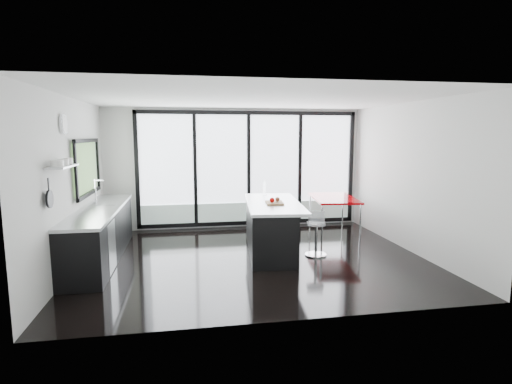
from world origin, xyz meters
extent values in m
cube|color=black|center=(0.00, 0.00, 0.00)|extent=(6.00, 5.00, 0.00)
cube|color=white|center=(0.00, 0.00, 2.80)|extent=(6.00, 5.00, 0.00)
cube|color=beige|center=(0.00, 2.50, 1.40)|extent=(6.00, 0.00, 2.80)
cube|color=white|center=(0.30, 2.47, 1.40)|extent=(5.00, 0.02, 2.50)
cube|color=gray|center=(0.30, 2.43, 0.37)|extent=(5.00, 0.02, 0.44)
cube|color=black|center=(-0.95, 2.43, 1.40)|extent=(0.08, 0.04, 2.50)
cube|color=black|center=(0.30, 2.43, 1.40)|extent=(0.08, 0.04, 2.50)
cube|color=black|center=(1.55, 2.43, 1.40)|extent=(0.08, 0.04, 2.50)
cube|color=beige|center=(0.00, -2.50, 1.40)|extent=(6.00, 0.00, 2.80)
cube|color=beige|center=(-3.00, 0.00, 1.40)|extent=(0.00, 5.00, 2.80)
cube|color=#5F874E|center=(-2.97, 0.90, 1.60)|extent=(0.02, 1.60, 0.90)
cube|color=#AAADAF|center=(-2.87, -0.85, 1.75)|extent=(0.25, 0.80, 0.03)
cylinder|color=white|center=(-2.97, -0.30, 2.35)|extent=(0.04, 0.30, 0.30)
cylinder|color=black|center=(-2.94, -1.25, 1.35)|extent=(0.03, 0.24, 0.24)
cube|color=beige|center=(3.00, 0.00, 1.40)|extent=(0.00, 5.00, 2.80)
cube|color=black|center=(-2.67, 0.40, 0.43)|extent=(0.65, 3.20, 0.87)
cube|color=#AAADAF|center=(-2.67, 0.40, 0.90)|extent=(0.69, 3.24, 0.05)
cube|color=#AAADAF|center=(-2.67, 0.90, 0.90)|extent=(0.45, 0.48, 0.06)
cylinder|color=silver|center=(-2.82, 0.90, 1.14)|extent=(0.02, 0.02, 0.44)
cube|color=#AAADAF|center=(-2.36, -0.35, 0.42)|extent=(0.03, 0.60, 0.80)
cube|color=black|center=(0.36, 0.36, 0.44)|extent=(1.00, 2.31, 0.89)
cube|color=#AAADAF|center=(0.44, 0.35, 0.91)|extent=(1.21, 2.40, 0.05)
cube|color=olive|center=(0.43, 0.20, 0.95)|extent=(0.35, 0.44, 0.03)
sphere|color=#8E0000|center=(0.37, 0.16, 1.02)|extent=(0.10, 0.10, 0.09)
sphere|color=brown|center=(0.49, 0.25, 1.01)|extent=(0.09, 0.09, 0.09)
cylinder|color=silver|center=(0.42, 1.13, 1.08)|extent=(0.08, 0.08, 0.29)
cylinder|color=silver|center=(1.15, -0.06, 0.31)|extent=(0.49, 0.49, 0.62)
cylinder|color=silver|center=(0.73, 0.42, 0.31)|extent=(0.51, 0.51, 0.62)
cube|color=#9C0005|center=(2.02, 1.38, 0.42)|extent=(1.10, 1.66, 0.83)
camera|label=1|loc=(-1.15, -6.84, 2.19)|focal=28.00mm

